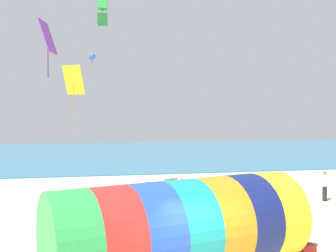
% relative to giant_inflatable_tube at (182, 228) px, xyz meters
% --- Properties ---
extents(sea, '(120.00, 40.00, 0.10)m').
position_rel_giant_inflatable_tube_xyz_m(sea, '(0.56, 38.97, -1.30)').
color(sea, teal).
rests_on(sea, ground).
extents(giant_inflatable_tube, '(7.90, 4.79, 2.71)m').
position_rel_giant_inflatable_tube_xyz_m(giant_inflatable_tube, '(0.00, 0.00, 0.00)').
color(giant_inflatable_tube, green).
rests_on(giant_inflatable_tube, ground).
extents(kite_handler, '(0.33, 0.41, 1.68)m').
position_rel_giant_inflatable_tube_xyz_m(kite_handler, '(4.50, 1.22, -0.50)').
color(kite_handler, '#726651').
rests_on(kite_handler, ground).
extents(kite_yellow_diamond, '(1.10, 0.92, 2.39)m').
position_rel_giant_inflatable_tube_xyz_m(kite_yellow_diamond, '(-3.43, 8.41, 4.94)').
color(kite_yellow_diamond, yellow).
extents(kite_green_box, '(0.63, 0.63, 1.67)m').
position_rel_giant_inflatable_tube_xyz_m(kite_green_box, '(-1.96, 12.78, 9.56)').
color(kite_green_box, green).
extents(kite_blue_parafoil, '(0.54, 1.14, 0.59)m').
position_rel_giant_inflatable_tube_xyz_m(kite_blue_parafoil, '(-2.58, 12.56, 6.77)').
color(kite_blue_parafoil, blue).
extents(kite_purple_diamond, '(0.49, 0.73, 1.61)m').
position_rel_giant_inflatable_tube_xyz_m(kite_purple_diamond, '(-3.70, 0.77, 5.35)').
color(kite_purple_diamond, purple).
extents(bystander_near_water, '(0.41, 0.41, 1.67)m').
position_rel_giant_inflatable_tube_xyz_m(bystander_near_water, '(9.74, 7.89, -0.50)').
color(bystander_near_water, black).
rests_on(bystander_near_water, ground).
extents(bystander_mid_beach, '(0.37, 0.42, 1.72)m').
position_rel_giant_inflatable_tube_xyz_m(bystander_mid_beach, '(1.73, 7.64, -0.47)').
color(bystander_mid_beach, '#726651').
rests_on(bystander_mid_beach, ground).
extents(cooler_box, '(0.57, 0.43, 0.36)m').
position_rel_giant_inflatable_tube_xyz_m(cooler_box, '(4.30, 0.74, -1.17)').
color(cooler_box, red).
rests_on(cooler_box, ground).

